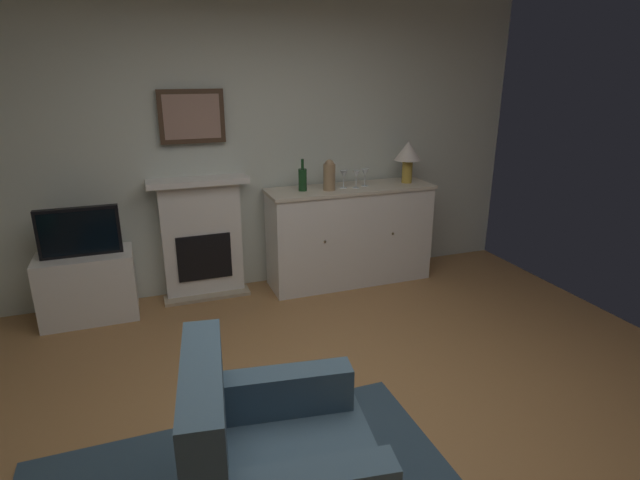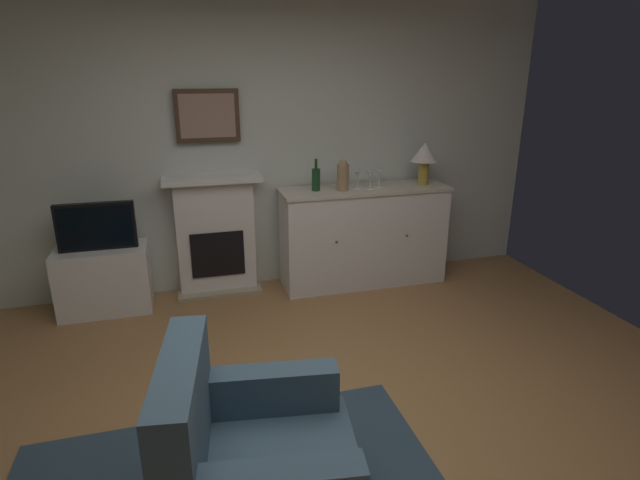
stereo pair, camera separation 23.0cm
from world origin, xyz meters
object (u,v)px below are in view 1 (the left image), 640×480
fireplace_unit (202,238)px  table_lamp (408,154)px  framed_picture (192,117)px  wine_glass_right (365,173)px  vase_decorative (329,175)px  tv_set (79,232)px  sideboard_cabinet (350,235)px  armchair (273,468)px  wine_glass_center (356,175)px  tv_cabinet (88,286)px  wine_glass_left (344,175)px  wine_bottle (303,179)px

fireplace_unit → table_lamp: table_lamp is taller
framed_picture → wine_glass_right: bearing=-8.6°
vase_decorative → tv_set: vase_decorative is taller
sideboard_cabinet → wine_glass_right: size_ratio=9.66×
armchair → wine_glass_right: bearing=58.1°
fireplace_unit → framed_picture: bearing=90.0°
framed_picture → wine_glass_right: size_ratio=3.33×
sideboard_cabinet → tv_set: size_ratio=2.57×
fireplace_unit → sideboard_cabinet: size_ratio=0.69×
table_lamp → armchair: (-2.06, -2.58, -0.85)m
table_lamp → tv_set: table_lamp is taller
wine_glass_right → tv_set: wine_glass_right is taller
framed_picture → armchair: framed_picture is taller
framed_picture → tv_set: framed_picture is taller
fireplace_unit → armchair: fireplace_unit is taller
wine_glass_center → tv_cabinet: wine_glass_center is taller
table_lamp → wine_glass_center: (-0.56, -0.05, -0.16)m
tv_cabinet → wine_glass_left: bearing=-0.7°
sideboard_cabinet → tv_set: bearing=-179.8°
fireplace_unit → tv_cabinet: 1.02m
framed_picture → wine_bottle: 1.09m
table_lamp → vase_decorative: 0.84m
wine_bottle → wine_glass_right: (0.61, -0.02, 0.01)m
table_lamp → tv_cabinet: size_ratio=0.53×
framed_picture → vase_decorative: framed_picture is taller
framed_picture → tv_set: bearing=-166.7°
fireplace_unit → wine_glass_left: wine_glass_left is taller
sideboard_cabinet → armchair: size_ratio=1.73×
tv_cabinet → tv_set: 0.48m
wine_bottle → table_lamp: bearing=-0.7°
vase_decorative → framed_picture: bearing=166.6°
wine_glass_left → framed_picture: bearing=169.7°
tv_set → table_lamp: bearing=0.2°
sideboard_cabinet → tv_set: 2.38m
wine_glass_right → tv_set: bearing=-180.0°
tv_cabinet → tv_set: (-0.00, -0.02, 0.48)m
table_lamp → tv_cabinet: 3.10m
sideboard_cabinet → vase_decorative: size_ratio=5.67×
vase_decorative → fireplace_unit: bearing=168.8°
wine_glass_right → armchair: wine_glass_right is taller
tv_set → vase_decorative: bearing=-1.1°
wine_glass_left → wine_bottle: bearing=176.1°
armchair → table_lamp: bearing=51.4°
tv_set → armchair: size_ratio=0.67×
framed_picture → tv_cabinet: 1.67m
wine_glass_left → tv_cabinet: 2.41m
fireplace_unit → wine_glass_right: bearing=-6.9°
table_lamp → wine_glass_center: bearing=-174.6°
sideboard_cabinet → tv_cabinet: size_ratio=2.13×
wine_glass_left → vase_decorative: 0.16m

